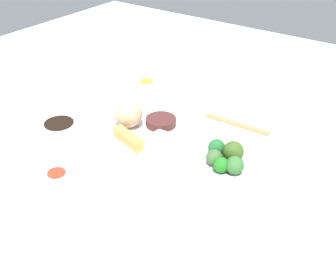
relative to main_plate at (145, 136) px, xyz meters
name	(u,v)px	position (x,y,z in m)	size (l,w,h in m)	color
tabletop	(145,141)	(0.00, 0.00, -0.02)	(2.20, 2.20, 0.02)	white
main_plate	(145,136)	(0.00, 0.00, 0.00)	(0.25, 0.25, 0.02)	white
rice_scoop	(128,114)	(0.07, -0.01, 0.05)	(0.08, 0.08, 0.08)	tan
spring_roll	(128,139)	(0.01, 0.07, 0.02)	(0.11, 0.03, 0.03)	gold
crab_rangoon_wonton	(162,140)	(-0.07, 0.01, 0.01)	(0.08, 0.07, 0.01)	beige
stir_fry_heap	(161,122)	(-0.01, -0.07, 0.02)	(0.09, 0.09, 0.02)	#4A2423
broccoli_plate	(227,166)	(-0.26, -0.01, 0.00)	(0.20, 0.20, 0.01)	white
broccoli_floret_0	(214,157)	(-0.23, 0.01, 0.03)	(0.04, 0.04, 0.04)	#3A6131
broccoli_floret_1	(233,152)	(-0.26, -0.03, 0.03)	(0.05, 0.05, 0.05)	#39581F
broccoli_floret_2	(235,165)	(-0.29, 0.01, 0.03)	(0.05, 0.05, 0.05)	#346832
broccoli_floret_3	(217,147)	(-0.21, -0.03, 0.03)	(0.04, 0.04, 0.04)	#20642B
broccoli_floret_4	(221,165)	(-0.26, 0.03, 0.03)	(0.04, 0.04, 0.04)	#206F1C
soy_sauce_bowl	(60,129)	(0.22, 0.12, 0.01)	(0.10, 0.10, 0.03)	white
soy_sauce_bowl_liquid	(59,123)	(0.22, 0.12, 0.03)	(0.08, 0.08, 0.00)	black
sauce_ramekin_hot_mustard	(146,85)	(0.20, -0.26, 0.00)	(0.05, 0.05, 0.03)	white
sauce_ramekin_hot_mustard_liquid	(146,81)	(0.20, -0.26, 0.02)	(0.04, 0.04, 0.00)	gold
sauce_ramekin_sweet_and_sour	(57,178)	(0.05, 0.28, 0.00)	(0.05, 0.05, 0.03)	white
sauce_ramekin_sweet_and_sour_liquid	(56,173)	(0.05, 0.28, 0.02)	(0.04, 0.04, 0.00)	red
chopsticks_pair	(237,124)	(-0.18, -0.22, 0.00)	(0.20, 0.02, 0.01)	#A87D52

